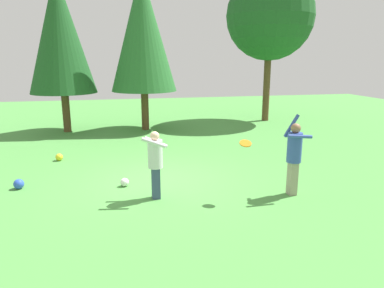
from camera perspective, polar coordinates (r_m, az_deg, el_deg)
ground_plane at (r=9.64m, az=-5.39°, el=-5.84°), size 40.00×40.00×0.00m
person_thrower at (r=8.68m, az=16.03°, el=-1.33°), size 0.61×0.49×1.92m
person_catcher at (r=8.19m, az=-5.90°, el=-2.46°), size 0.64×0.60×1.59m
frisbee at (r=8.09m, az=8.56°, el=0.11°), size 0.28×0.27×0.12m
ball_white at (r=9.31m, az=-10.73°, el=-6.03°), size 0.22×0.22×0.22m
ball_blue at (r=9.97m, az=-25.99°, el=-5.77°), size 0.25×0.25×0.25m
ball_red at (r=11.87m, az=16.07°, el=-2.00°), size 0.23×0.23×0.23m
ball_yellow at (r=12.15m, az=-20.48°, el=-1.98°), size 0.23×0.23×0.23m
tree_far_right at (r=19.04m, az=12.37°, el=19.32°), size 4.31×4.31×7.37m
tree_center at (r=16.29m, az=-7.91°, el=17.36°), size 2.88×2.88×6.89m
tree_left at (r=16.60m, az=-20.42°, el=16.22°), size 2.81×2.81×6.71m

